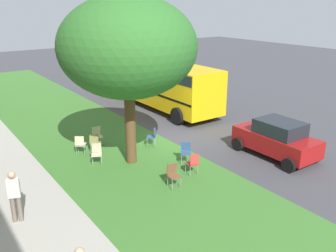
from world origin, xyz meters
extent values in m
plane|color=#424247|center=(0.00, 0.00, 0.00)|extent=(80.00, 80.00, 0.00)
cube|color=#3D752D|center=(0.00, 3.20, 0.00)|extent=(48.00, 6.00, 0.01)
cube|color=#ADA89E|center=(0.00, 7.60, 0.00)|extent=(48.00, 2.80, 0.01)
cylinder|color=brown|center=(-1.05, 2.96, 1.75)|extent=(0.44, 0.44, 3.51)
ellipsoid|color=#2D6B28|center=(-1.05, 2.96, 4.79)|extent=(5.37, 5.37, 3.97)
cube|color=olive|center=(0.79, 3.74, 0.44)|extent=(0.58, 0.58, 0.04)
cube|color=olive|center=(0.66, 3.86, 0.68)|extent=(0.34, 0.35, 0.40)
cylinder|color=gray|center=(0.79, 3.49, 0.21)|extent=(0.02, 0.02, 0.42)
cylinder|color=gray|center=(1.04, 3.75, 0.21)|extent=(0.02, 0.02, 0.42)
cylinder|color=gray|center=(0.55, 3.72, 0.21)|extent=(0.02, 0.02, 0.42)
cylinder|color=gray|center=(0.80, 3.98, 0.21)|extent=(0.02, 0.02, 0.42)
cube|color=beige|center=(1.48, 3.32, 0.44)|extent=(0.45, 0.46, 0.04)
cube|color=beige|center=(1.66, 3.29, 0.68)|extent=(0.13, 0.41, 0.40)
cylinder|color=gray|center=(1.33, 3.51, 0.21)|extent=(0.02, 0.02, 0.42)
cylinder|color=gray|center=(1.29, 3.16, 0.21)|extent=(0.02, 0.02, 0.42)
cylinder|color=gray|center=(1.67, 3.47, 0.21)|extent=(0.02, 0.02, 0.42)
cylinder|color=gray|center=(1.62, 3.12, 0.21)|extent=(0.02, 0.02, 0.42)
cube|color=#335184|center=(-2.48, 1.17, 0.44)|extent=(0.57, 0.58, 0.04)
cube|color=#335184|center=(-2.33, 1.06, 0.68)|extent=(0.31, 0.37, 0.40)
cylinder|color=gray|center=(-2.51, 1.42, 0.21)|extent=(0.02, 0.02, 0.42)
cylinder|color=gray|center=(-2.72, 1.13, 0.21)|extent=(0.02, 0.02, 0.42)
cylinder|color=gray|center=(-2.23, 1.21, 0.21)|extent=(0.02, 0.02, 0.42)
cylinder|color=gray|center=(-2.45, 0.93, 0.21)|extent=(0.02, 0.02, 0.42)
cube|color=brown|center=(-3.92, 2.82, 0.44)|extent=(0.45, 0.47, 0.04)
cube|color=brown|center=(-3.74, 2.80, 0.68)|extent=(0.13, 0.41, 0.40)
cylinder|color=gray|center=(-4.07, 3.02, 0.21)|extent=(0.02, 0.02, 0.42)
cylinder|color=gray|center=(-4.11, 2.66, 0.21)|extent=(0.02, 0.02, 0.42)
cylinder|color=gray|center=(-3.73, 2.98, 0.21)|extent=(0.02, 0.02, 0.42)
cylinder|color=gray|center=(-3.78, 2.62, 0.21)|extent=(0.02, 0.02, 0.42)
cube|color=#335184|center=(0.01, 1.28, 0.44)|extent=(0.58, 0.58, 0.04)
cube|color=#335184|center=(-0.11, 1.15, 0.68)|extent=(0.36, 0.32, 0.40)
cylinder|color=gray|center=(0.25, 1.30, 0.21)|extent=(0.02, 0.02, 0.42)
cylinder|color=gray|center=(-0.02, 1.53, 0.21)|extent=(0.02, 0.02, 0.42)
cylinder|color=gray|center=(0.04, 1.04, 0.21)|extent=(0.02, 0.02, 0.42)
cylinder|color=gray|center=(-0.24, 1.27, 0.21)|extent=(0.02, 0.02, 0.42)
cube|color=beige|center=(1.01, 4.34, 0.44)|extent=(0.57, 0.58, 0.04)
cube|color=beige|center=(0.87, 4.45, 0.68)|extent=(0.31, 0.37, 0.40)
cylinder|color=gray|center=(1.04, 4.10, 0.21)|extent=(0.02, 0.02, 0.42)
cylinder|color=gray|center=(1.26, 4.39, 0.21)|extent=(0.02, 0.02, 0.42)
cylinder|color=gray|center=(0.77, 4.30, 0.21)|extent=(0.02, 0.02, 0.42)
cylinder|color=gray|center=(0.99, 4.59, 0.21)|extent=(0.02, 0.02, 0.42)
cube|color=#B7332D|center=(-3.41, 1.60, 0.44)|extent=(0.44, 0.46, 0.04)
cube|color=#B7332D|center=(-3.59, 1.62, 0.68)|extent=(0.13, 0.41, 0.40)
cylinder|color=gray|center=(-3.27, 1.40, 0.21)|extent=(0.02, 0.02, 0.42)
cylinder|color=gray|center=(-3.23, 1.76, 0.21)|extent=(0.02, 0.02, 0.42)
cylinder|color=gray|center=(-3.60, 1.44, 0.21)|extent=(0.02, 0.02, 0.42)
cylinder|color=gray|center=(-3.56, 1.80, 0.21)|extent=(0.02, 0.02, 0.42)
cube|color=beige|center=(-0.45, 4.26, 0.44)|extent=(0.55, 0.56, 0.04)
cube|color=beige|center=(-0.29, 4.18, 0.68)|extent=(0.26, 0.39, 0.40)
cylinder|color=gray|center=(-0.52, 4.50, 0.21)|extent=(0.02, 0.02, 0.42)
cylinder|color=gray|center=(-0.69, 4.18, 0.21)|extent=(0.02, 0.02, 0.42)
cylinder|color=gray|center=(-0.22, 4.34, 0.21)|extent=(0.02, 0.02, 0.42)
cylinder|color=gray|center=(-0.38, 4.02, 0.21)|extent=(0.02, 0.02, 0.42)
cube|color=maroon|center=(-4.13, -2.48, 0.68)|extent=(3.70, 1.64, 0.76)
cube|color=#1E232B|center=(-4.28, -2.48, 1.33)|extent=(1.90, 1.44, 0.64)
cylinder|color=black|center=(-2.73, -1.61, 0.30)|extent=(0.60, 0.18, 0.60)
cylinder|color=black|center=(-2.73, -3.35, 0.30)|extent=(0.60, 0.18, 0.60)
cylinder|color=black|center=(-5.53, -1.61, 0.30)|extent=(0.60, 0.18, 0.60)
cylinder|color=black|center=(-5.53, -3.35, 0.30)|extent=(0.60, 0.18, 0.60)
cube|color=yellow|center=(5.83, -2.86, 1.63)|extent=(10.40, 2.44, 2.50)
cube|color=black|center=(5.83, -2.86, 1.28)|extent=(10.30, 2.46, 0.12)
cube|color=black|center=(5.83, -2.86, 2.53)|extent=(10.30, 2.46, 0.56)
cylinder|color=black|center=(9.83, -1.60, 0.48)|extent=(0.96, 0.28, 0.96)
cylinder|color=black|center=(9.83, -4.12, 0.48)|extent=(0.96, 0.28, 0.96)
cylinder|color=black|center=(1.83, -1.60, 0.48)|extent=(0.96, 0.28, 0.96)
cylinder|color=black|center=(1.83, -4.12, 0.48)|extent=(0.96, 0.28, 0.96)
sphere|color=tan|center=(-7.44, 7.81, 1.58)|extent=(0.22, 0.22, 0.22)
cylinder|color=#726659|center=(-2.87, 8.14, 0.42)|extent=(0.14, 0.14, 0.85)
cylinder|color=#726659|center=(-2.94, 7.97, 0.42)|extent=(0.14, 0.14, 0.85)
cube|color=silver|center=(-2.90, 8.06, 1.15)|extent=(0.31, 0.41, 0.60)
sphere|color=tan|center=(-2.90, 8.06, 1.58)|extent=(0.22, 0.22, 0.22)
camera|label=1|loc=(-13.66, 9.97, 6.46)|focal=39.53mm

